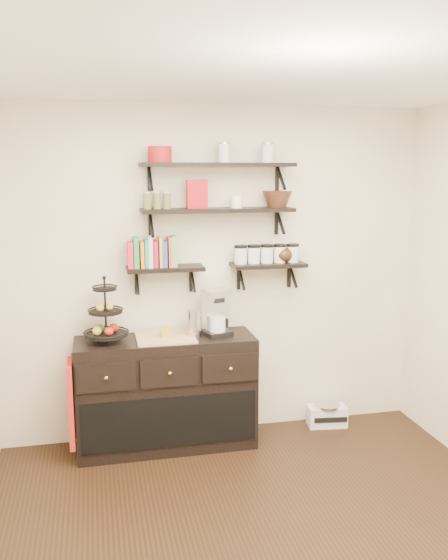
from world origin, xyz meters
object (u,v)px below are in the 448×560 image
Objects in this scene: sideboard at (166,392)px; radio at (327,415)px; fruit_stand at (106,320)px; coffee_maker at (216,313)px.

sideboard is 1.45m from radio.
sideboard is at bearing -169.94° from radio.
radio is (1.41, 0.07, -0.36)m from sideboard.
fruit_stand is (-0.45, 0.00, 0.62)m from sideboard.
fruit_stand reaches higher than radio.
fruit_stand is at bearing -170.78° from radio.
coffee_maker reaches higher than sideboard.
fruit_stand is 0.86m from coffee_maker.
radio is at bearing 2.19° from fruit_stand.
sideboard is 2.85× the size of fruit_stand.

